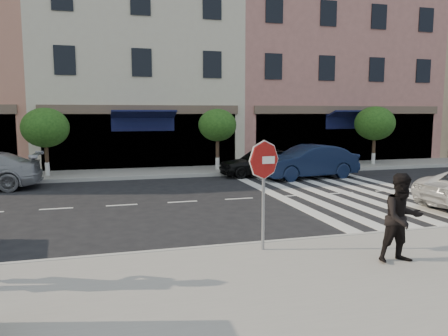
# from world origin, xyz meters

# --- Properties ---
(ground) EXTENTS (120.00, 120.00, 0.00)m
(ground) POSITION_xyz_m (0.00, 0.00, 0.00)
(ground) COLOR black
(ground) RESTS_ON ground
(sidewalk_near) EXTENTS (60.00, 4.50, 0.15)m
(sidewalk_near) POSITION_xyz_m (0.00, -3.75, 0.07)
(sidewalk_near) COLOR gray
(sidewalk_near) RESTS_ON ground
(sidewalk_far) EXTENTS (60.00, 3.00, 0.15)m
(sidewalk_far) POSITION_xyz_m (0.00, 11.00, 0.07)
(sidewalk_far) COLOR gray
(sidewalk_far) RESTS_ON ground
(building_centre) EXTENTS (11.00, 9.00, 11.00)m
(building_centre) POSITION_xyz_m (-0.50, 17.00, 5.50)
(building_centre) COLOR beige
(building_centre) RESTS_ON ground
(building_east_mid) EXTENTS (13.00, 9.00, 13.00)m
(building_east_mid) POSITION_xyz_m (11.50, 17.00, 6.50)
(building_east_mid) COLOR tan
(building_east_mid) RESTS_ON ground
(street_tree_wb) EXTENTS (2.10, 2.10, 3.06)m
(street_tree_wb) POSITION_xyz_m (-5.00, 10.80, 2.31)
(street_tree_wb) COLOR #473323
(street_tree_wb) RESTS_ON sidewalk_far
(street_tree_c) EXTENTS (1.90, 1.90, 3.04)m
(street_tree_c) POSITION_xyz_m (3.00, 10.80, 2.36)
(street_tree_c) COLOR #473323
(street_tree_c) RESTS_ON sidewalk_far
(street_tree_ea) EXTENTS (2.20, 2.20, 3.19)m
(street_tree_ea) POSITION_xyz_m (12.00, 10.80, 2.39)
(street_tree_ea) COLOR #473323
(street_tree_ea) RESTS_ON sidewalk_far
(stop_sign) EXTENTS (0.81, 0.10, 2.29)m
(stop_sign) POSITION_xyz_m (0.63, -2.03, 1.83)
(stop_sign) COLOR gray
(stop_sign) RESTS_ON sidewalk_near
(walker) EXTENTS (0.86, 0.68, 1.71)m
(walker) POSITION_xyz_m (2.89, -3.43, 1.01)
(walker) COLOR black
(walker) RESTS_ON sidewalk_near
(car_far_mid) EXTENTS (4.04, 1.82, 1.35)m
(car_far_mid) POSITION_xyz_m (4.68, 9.10, 0.67)
(car_far_mid) COLOR black
(car_far_mid) RESTS_ON ground
(car_far_right) EXTENTS (4.79, 2.15, 1.53)m
(car_far_right) POSITION_xyz_m (6.50, 7.79, 0.76)
(car_far_right) COLOR black
(car_far_right) RESTS_ON ground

